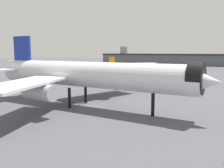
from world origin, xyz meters
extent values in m
plane|color=#4C4F54|center=(0.00, 0.00, 0.00)|extent=(900.00, 900.00, 0.00)
cylinder|color=silver|center=(-0.59, -1.40, 8.73)|extent=(58.74, 8.76, 6.72)
cone|color=silver|center=(28.66, -2.43, 8.73)|extent=(7.62, 6.84, 6.58)
cone|color=silver|center=(-29.84, -0.38, 8.73)|extent=(8.95, 6.68, 6.38)
cylinder|color=black|center=(27.32, -2.38, 9.24)|extent=(3.26, 6.89, 6.79)
cube|color=silver|center=(-4.55, 15.28, 7.89)|extent=(17.81, 27.96, 0.54)
cylinder|color=#B7BAC1|center=(-3.25, 12.07, 5.68)|extent=(8.32, 3.98, 3.70)
cube|color=silver|center=(-5.70, -17.77, 7.89)|extent=(16.27, 27.91, 0.54)
cylinder|color=#B7BAC1|center=(-4.19, -14.66, 5.68)|extent=(8.32, 3.98, 3.70)
cube|color=navy|center=(-25.16, -0.55, 14.11)|extent=(7.04, 0.92, 10.75)
cube|color=silver|center=(-26.09, 6.44, 9.41)|extent=(5.63, 10.72, 0.40)
cube|color=silver|center=(-26.57, -7.45, 9.41)|extent=(5.63, 10.72, 0.40)
cylinder|color=black|center=(18.13, -2.06, 2.69)|extent=(0.81, 0.81, 5.38)
cylinder|color=black|center=(-3.39, 2.22, 2.69)|extent=(0.81, 0.81, 5.38)
cylinder|color=black|center=(-3.64, -4.83, 2.69)|extent=(0.81, 0.81, 5.38)
cylinder|color=silver|center=(-31.92, 102.54, 5.04)|extent=(30.93, 23.70, 3.88)
cone|color=silver|center=(-17.58, 112.81, 5.04)|extent=(5.68, 5.57, 3.80)
cone|color=silver|center=(-46.25, 92.27, 5.04)|extent=(6.24, 5.93, 3.68)
cylinder|color=black|center=(-18.21, 112.36, 5.33)|extent=(3.70, 4.20, 3.92)
cube|color=silver|center=(-39.88, 108.98, 4.55)|extent=(10.19, 16.84, 0.31)
cylinder|color=#B7BAC1|center=(-38.09, 107.92, 3.28)|extent=(5.26, 4.61, 2.13)
cube|color=silver|center=(-28.38, 92.93, 4.55)|extent=(16.13, 13.96, 0.31)
cylinder|color=#B7BAC1|center=(-28.80, 94.97, 3.28)|extent=(5.26, 4.61, 2.13)
cube|color=orange|center=(-43.96, 93.91, 8.14)|extent=(3.67, 2.78, 6.20)
cube|color=silver|center=(-46.95, 96.87, 5.43)|extent=(6.28, 7.01, 0.23)
cube|color=silver|center=(-42.12, 90.13, 5.43)|extent=(6.28, 7.01, 0.23)
cylinder|color=black|center=(-22.74, 109.12, 1.55)|extent=(0.47, 0.47, 3.10)
cylinder|color=black|center=(-34.54, 103.17, 1.55)|extent=(0.47, 0.47, 3.10)
cylinder|color=black|center=(-32.17, 99.86, 1.55)|extent=(0.47, 0.47, 3.10)
cube|color=slate|center=(-10.22, 222.51, 5.65)|extent=(229.81, 47.50, 11.30)
cube|color=#232628|center=(-10.22, 222.51, 11.90)|extent=(230.05, 50.12, 1.20)
cylinder|color=#939399|center=(-99.58, 230.91, 10.72)|extent=(9.45, 9.45, 21.44)
cone|color=#F2600C|center=(-6.92, 36.29, 0.29)|extent=(0.46, 0.46, 0.58)
camera|label=1|loc=(35.02, -53.45, 14.67)|focal=38.16mm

